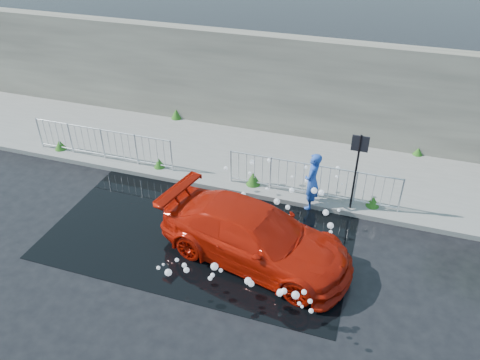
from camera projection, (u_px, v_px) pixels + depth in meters
The scene contains 12 objects.
ground at pixel (171, 250), 12.14m from camera, with size 90.00×90.00×0.00m, color black.
pavement at pixel (233, 155), 16.06m from camera, with size 30.00×4.00×0.15m, color slate.
curb at pixel (212, 186), 14.47m from camera, with size 30.00×0.25×0.16m, color slate.
retaining_wall at pixel (253, 82), 16.81m from camera, with size 30.00×0.60×3.50m, color #5D584E.
puddle at pixel (203, 230), 12.80m from camera, with size 8.00×5.00×0.01m, color black.
sign_post at pixel (357, 161), 12.55m from camera, with size 0.45×0.06×2.50m.
railing_left at pixel (103, 143), 15.44m from camera, with size 5.05×0.05×1.10m.
railing_right at pixel (312, 179), 13.60m from camera, with size 5.05×0.05×1.10m.
weeds at pixel (218, 155), 15.59m from camera, with size 12.17×3.93×0.42m.
water_spray at pixel (274, 229), 11.76m from camera, with size 3.59×5.50×1.02m.
red_car at pixel (255, 236), 11.50m from camera, with size 2.01×4.93×1.43m, color #B41607.
person at pixel (312, 181), 13.23m from camera, with size 0.64×0.42×1.77m, color #244DB4.
Camera 1 is at (4.59, -8.12, 8.18)m, focal length 35.00 mm.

